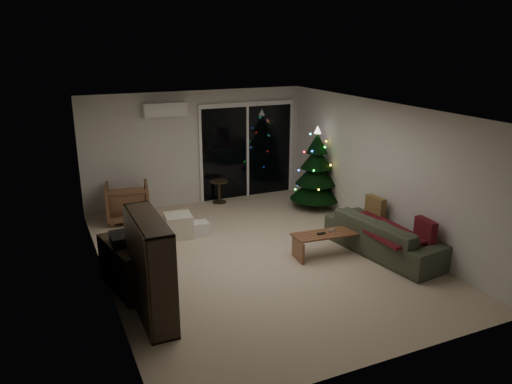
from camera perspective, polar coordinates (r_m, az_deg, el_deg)
room at (r=9.73m, az=-0.98°, el=1.96°), size 6.50×7.51×2.60m
bookshelf at (r=6.71m, az=-13.43°, el=-8.73°), size 0.77×1.43×1.39m
media_cabinet at (r=7.65m, az=-14.60°, el=-8.23°), size 0.65×1.22×0.73m
stereo at (r=7.48m, az=-14.86°, el=-5.17°), size 0.37×0.44×0.16m
armchair at (r=10.43m, az=-14.46°, el=-1.13°), size 0.97×0.99×0.78m
ottoman at (r=9.45m, az=-8.85°, el=-3.81°), size 0.54×0.54×0.44m
cardboard_box_a at (r=9.00m, az=-13.77°, el=-5.73°), size 0.44×0.35×0.29m
cardboard_box_b at (r=9.49m, az=-6.61°, el=-4.19°), size 0.38×0.29×0.26m
side_table at (r=11.28m, az=-4.23°, el=0.05°), size 0.54×0.54×0.51m
floor_lamp at (r=11.06m, az=-14.06°, el=2.31°), size 0.26×0.26×1.66m
sofa at (r=8.88m, az=14.59°, el=-4.85°), size 1.17×2.33×0.65m
sofa_throw at (r=8.77m, az=14.15°, el=-4.08°), size 0.70×1.61×0.05m
cushion_a at (r=9.41m, az=13.46°, el=-1.78°), size 0.17×0.44×0.43m
cushion_b at (r=8.49m, az=18.77°, el=-4.35°), size 0.16×0.44×0.43m
coffee_table at (r=8.70m, az=8.27°, el=-5.83°), size 1.28×0.54×0.39m
remote_a at (r=8.55m, az=7.47°, el=-4.73°), size 0.16×0.05×0.02m
remote_b at (r=8.71m, az=8.71°, el=-4.35°), size 0.15×0.09×0.02m
christmas_tree at (r=10.83m, az=6.91°, el=2.79°), size 1.37×1.37×1.80m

